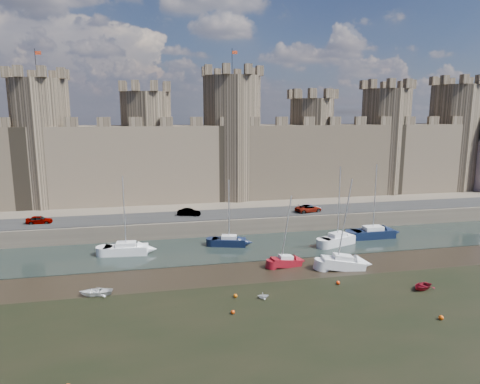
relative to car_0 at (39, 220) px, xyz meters
The scene contains 23 objects.
ground 45.35m from the car_0, 48.31° to the right, with size 160.00×160.00×0.00m, color black.
seaweed_patch 49.98m from the car_0, 52.90° to the right, with size 70.00×34.00×0.01m, color black.
water_channel 31.79m from the car_0, 18.02° to the right, with size 160.00×12.00×0.08m, color black.
quay 39.95m from the car_0, 41.06° to the left, with size 160.00×60.00×2.50m, color #4C443A.
road 30.10m from the car_0, ahead, with size 160.00×7.00×0.10m, color black.
castle 33.80m from the car_0, 25.76° to the left, with size 108.50×11.00×29.00m.
car_0 is the anchor object (origin of this frame).
car_1 22.30m from the car_0, ahead, with size 1.28×3.66×1.21m, color gray.
car_2 42.67m from the car_0, ahead, with size 1.63×4.00×1.16m, color gray.
car_3 42.05m from the car_0, ahead, with size 2.09×4.53×1.26m, color gray.
sailboat_0 16.27m from the car_0, 36.66° to the right, with size 5.87×2.73×10.64m.
sailboat_1 28.64m from the car_0, 17.87° to the right, with size 5.09×3.06×9.56m.
sailboat_2 44.13m from the car_0, 15.16° to the right, with size 5.64×3.68×11.34m.
sailboat_3 50.25m from the car_0, 10.71° to the right, with size 6.42×2.51×11.25m.
sailboat_4 37.43m from the car_0, 29.20° to the right, with size 4.01×2.00×8.97m.
sailboat_5 44.27m from the car_0, 27.65° to the right, with size 5.41×2.71×11.18m.
dinghy_3 38.44m from the car_0, 44.38° to the right, with size 1.08×0.66×1.26m, color silver.
dinghy_4 53.01m from the car_0, 31.89° to the right, with size 2.03×0.59×2.85m, color maroon.
dinghy_6 24.80m from the car_0, 64.90° to the right, with size 2.41×0.70×3.37m, color silver.
buoy_0 37.97m from the car_0, 51.19° to the right, with size 0.41×0.41×0.41m, color #C93A08.
buoy_1 35.92m from the car_0, 46.44° to the right, with size 0.41×0.41×0.41m, color #CF5B09.
buoy_3 44.34m from the car_0, 34.29° to the right, with size 0.42×0.42×0.42m, color red.
buoy_5 54.76m from the car_0, 39.24° to the right, with size 0.45×0.45×0.45m, color #D14909.
Camera 1 is at (-13.47, -32.85, 18.88)m, focal length 32.00 mm.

